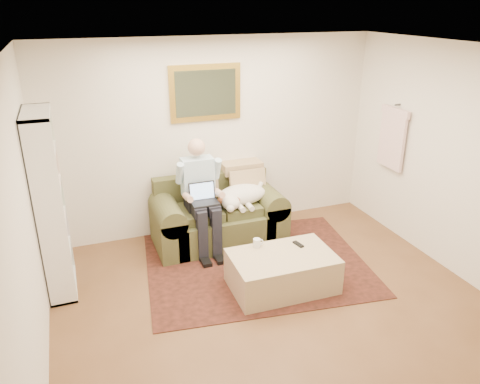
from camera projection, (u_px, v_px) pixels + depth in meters
room_shell at (283, 195)px, 4.40m from camera, size 4.51×5.00×2.61m
rug at (256, 263)px, 5.74m from camera, size 2.87×2.42×0.01m
sofa at (218, 220)px, 6.21m from camera, size 1.70×0.86×1.02m
seated_man at (202, 198)px, 5.83m from camera, size 0.56×0.80×1.43m
laptop at (203, 197)px, 5.76m from camera, size 0.33×0.26×0.24m
sleeping_dog at (242, 194)px, 6.10m from camera, size 0.70×0.44×0.26m
ottoman at (282, 271)px, 5.19m from camera, size 1.15×0.74×0.41m
coffee_mug at (257, 243)px, 5.27m from camera, size 0.08×0.08×0.10m
tv_remote at (298, 244)px, 5.33m from camera, size 0.08×0.16×0.02m
bookshelf at (50, 205)px, 4.92m from camera, size 0.28×0.80×2.00m
wall_mirror at (206, 93)px, 5.98m from camera, size 0.94×0.04×0.72m
hanging_shirt at (393, 135)px, 6.17m from camera, size 0.06×0.52×0.90m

